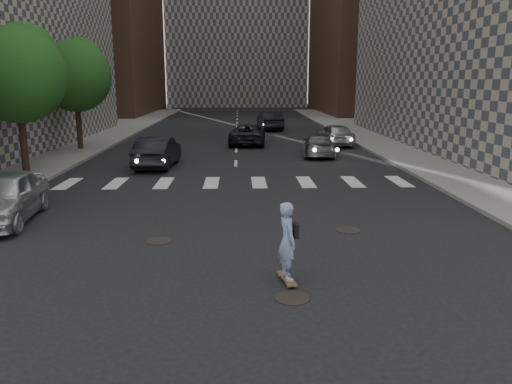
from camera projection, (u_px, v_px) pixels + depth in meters
ground at (233, 256)px, 12.29m from camera, size 160.00×160.00×0.00m
sidewalk_left at (5, 148)px, 31.28m from camera, size 13.00×80.00×0.15m
sidewalk_right at (460, 146)px, 32.27m from camera, size 13.00×80.00×0.15m
tree_b at (19, 70)px, 21.81m from camera, size 4.20×4.20×6.60m
tree_c at (76, 73)px, 29.61m from camera, size 4.20×4.20×6.60m
manhole_a at (292, 298)px, 9.89m from camera, size 0.70×0.70×0.02m
manhole_b at (159, 241)px, 13.39m from camera, size 0.70×0.70×0.02m
manhole_c at (348, 230)px, 14.35m from camera, size 0.70×0.70×0.02m
skateboarder at (288, 241)px, 10.49m from camera, size 0.52×0.91×1.76m
silver_sedan at (3, 197)px, 15.12m from camera, size 2.26×4.68×1.54m
traffic_car_a at (158, 152)px, 24.67m from camera, size 1.86×4.65×1.51m
traffic_car_b at (319, 145)px, 28.32m from camera, size 2.37×4.58×1.27m
traffic_car_c at (248, 134)px, 33.32m from camera, size 2.60×5.08×1.37m
traffic_car_d at (335, 135)px, 32.85m from camera, size 2.20×4.42×1.45m
traffic_car_e at (270, 120)px, 43.19m from camera, size 2.17×5.06×1.62m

